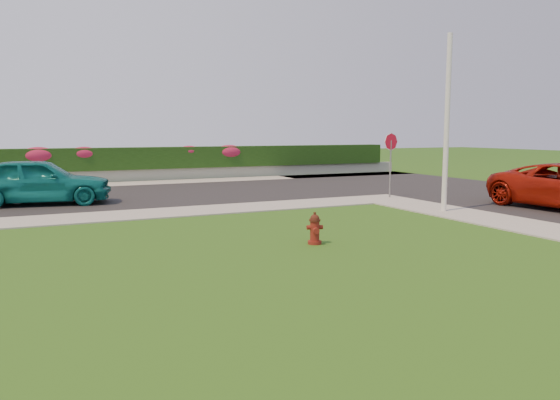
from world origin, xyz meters
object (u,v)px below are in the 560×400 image
utility_pole (447,124)px  stop_sign (391,150)px  fire_hydrant (315,229)px  sedan_teal (39,181)px

utility_pole → stop_sign: 3.80m
fire_hydrant → utility_pole: utility_pole is taller
fire_hydrant → sedan_teal: (-5.31, 9.61, 0.49)m
utility_pole → fire_hydrant: bearing=-157.2°
sedan_teal → fire_hydrant: bearing=-141.1°
fire_hydrant → utility_pole: 6.93m
utility_pole → stop_sign: utility_pole is taller
fire_hydrant → sedan_teal: bearing=135.2°
fire_hydrant → sedan_teal: sedan_teal is taller
sedan_teal → utility_pole: (11.31, -7.08, 1.88)m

